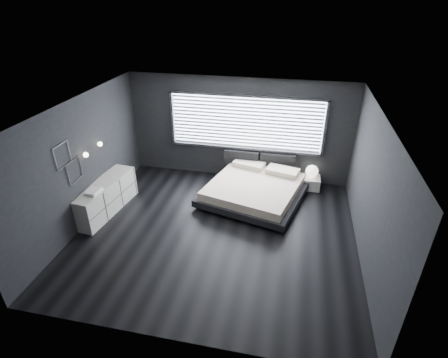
# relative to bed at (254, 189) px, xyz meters

# --- Properties ---
(room) EXTENTS (6.04, 6.00, 2.80)m
(room) POSITION_rel_bed_xyz_m (-0.63, -1.59, 1.12)
(room) COLOR black
(room) RESTS_ON ground
(window) EXTENTS (4.14, 0.09, 1.52)m
(window) POSITION_rel_bed_xyz_m (-0.43, 1.10, 1.33)
(window) COLOR white
(window) RESTS_ON ground
(headboard) EXTENTS (1.96, 0.16, 0.52)m
(headboard) POSITION_rel_bed_xyz_m (-0.01, 1.05, 0.29)
(headboard) COLOR black
(headboard) RESTS_ON ground
(sconce_near) EXTENTS (0.18, 0.11, 0.11)m
(sconce_near) POSITION_rel_bed_xyz_m (-3.51, -1.54, 1.32)
(sconce_near) COLOR silver
(sconce_near) RESTS_ON ground
(sconce_far) EXTENTS (0.18, 0.11, 0.11)m
(sconce_far) POSITION_rel_bed_xyz_m (-3.51, -0.94, 1.32)
(sconce_far) COLOR silver
(sconce_far) RESTS_ON ground
(wall_art_upper) EXTENTS (0.01, 0.48, 0.48)m
(wall_art_upper) POSITION_rel_bed_xyz_m (-3.60, -2.14, 1.57)
(wall_art_upper) COLOR #47474C
(wall_art_upper) RESTS_ON ground
(wall_art_lower) EXTENTS (0.01, 0.48, 0.48)m
(wall_art_lower) POSITION_rel_bed_xyz_m (-3.60, -1.89, 1.10)
(wall_art_lower) COLOR #47474C
(wall_art_lower) RESTS_ON ground
(bed) EXTENTS (2.81, 2.73, 0.60)m
(bed) POSITION_rel_bed_xyz_m (0.00, 0.00, 0.00)
(bed) COLOR black
(bed) RESTS_ON ground
(nightstand) EXTENTS (0.56, 0.47, 0.32)m
(nightstand) POSITION_rel_bed_xyz_m (1.38, 0.86, -0.12)
(nightstand) COLOR beige
(nightstand) RESTS_ON ground
(orb_lamp) EXTENTS (0.33, 0.33, 0.33)m
(orb_lamp) POSITION_rel_bed_xyz_m (1.42, 0.90, 0.21)
(orb_lamp) COLOR white
(orb_lamp) RESTS_ON nightstand
(dresser) EXTENTS (0.75, 1.97, 0.77)m
(dresser) POSITION_rel_bed_xyz_m (-3.40, -1.28, 0.10)
(dresser) COLOR beige
(dresser) RESTS_ON ground
(book_stack) EXTENTS (0.32, 0.39, 0.08)m
(book_stack) POSITION_rel_bed_xyz_m (-3.38, -1.73, 0.52)
(book_stack) COLOR white
(book_stack) RESTS_ON dresser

